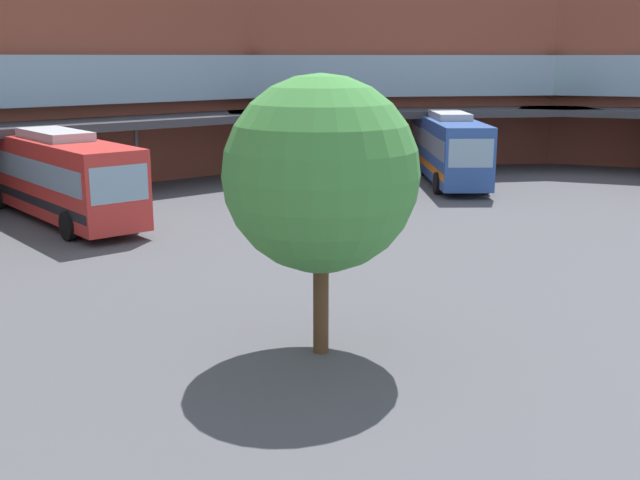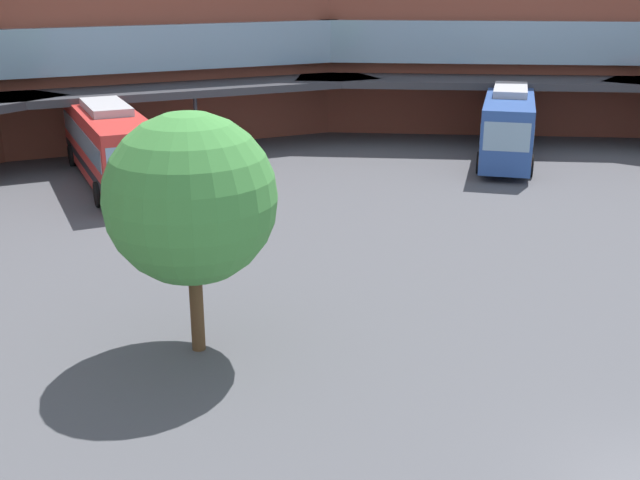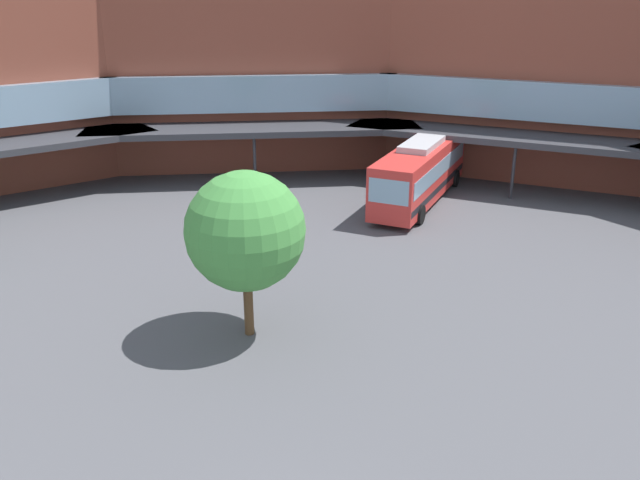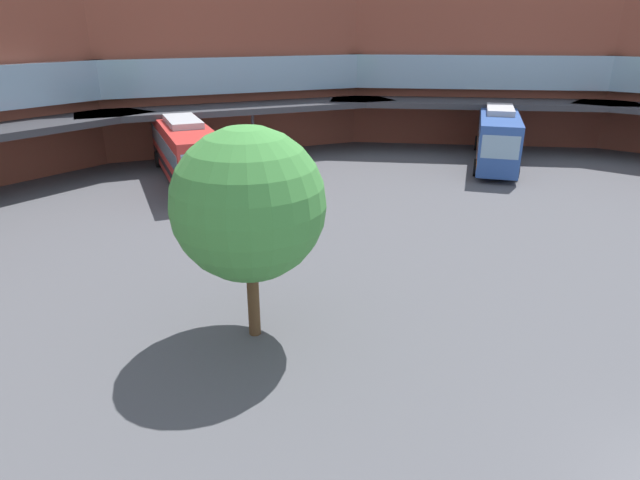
{
  "view_description": "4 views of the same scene",
  "coord_description": "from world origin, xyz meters",
  "views": [
    {
      "loc": [
        -17.59,
        1.47,
        6.75
      ],
      "look_at": [
        -0.8,
        13.21,
        1.88
      ],
      "focal_mm": 43.52,
      "sensor_mm": 36.0,
      "label": 1
    },
    {
      "loc": [
        -13.25,
        -5.34,
        9.66
      ],
      "look_at": [
        1.33,
        12.03,
        1.79
      ],
      "focal_mm": 43.96,
      "sensor_mm": 36.0,
      "label": 2
    },
    {
      "loc": [
        2.56,
        -10.37,
        12.52
      ],
      "look_at": [
        -1.24,
        13.72,
        3.04
      ],
      "focal_mm": 37.03,
      "sensor_mm": 36.0,
      "label": 3
    },
    {
      "loc": [
        -10.86,
        -1.3,
        8.87
      ],
      "look_at": [
        0.96,
        13.78,
        1.19
      ],
      "focal_mm": 30.14,
      "sensor_mm": 36.0,
      "label": 4
    }
  ],
  "objects": [
    {
      "name": "plaza_tree",
      "position": [
        -3.59,
        11.24,
        4.18
      ],
      "size": [
        4.42,
        4.42,
        6.4
      ],
      "color": "brown",
      "rests_on": "ground"
    },
    {
      "name": "bus_1",
      "position": [
        2.53,
        28.96,
        1.91
      ],
      "size": [
        5.66,
        12.12,
        3.77
      ],
      "rotation": [
        0.0,
        0.0,
        4.44
      ],
      "color": "red",
      "rests_on": "ground"
    },
    {
      "name": "bus_3",
      "position": [
        21.12,
        19.98,
        1.93
      ],
      "size": [
        10.72,
        8.78,
        3.81
      ],
      "rotation": [
        0.0,
        0.0,
        3.78
      ],
      "color": "#2D519E",
      "rests_on": "ground"
    },
    {
      "name": "station_building",
      "position": [
        -0.0,
        24.3,
        6.74
      ],
      "size": [
        85.08,
        45.37,
        13.98
      ],
      "color": "brown",
      "rests_on": "ground"
    }
  ]
}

